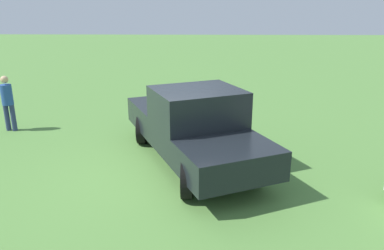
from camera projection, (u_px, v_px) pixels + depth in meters
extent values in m
plane|color=#54843D|center=(162.00, 171.00, 8.50)|extent=(80.00, 80.00, 0.00)
cylinder|color=black|center=(142.00, 129.00, 10.09)|extent=(0.81, 0.22, 0.81)
cylinder|color=black|center=(195.00, 122.00, 10.66)|extent=(0.81, 0.22, 0.81)
cylinder|color=black|center=(187.00, 178.00, 7.22)|extent=(0.81, 0.22, 0.81)
cylinder|color=black|center=(257.00, 165.00, 7.79)|extent=(0.81, 0.22, 0.81)
cube|color=black|center=(171.00, 114.00, 10.18)|extent=(2.63, 2.54, 0.64)
cube|color=black|center=(197.00, 119.00, 8.45)|extent=(2.25, 2.37, 1.40)
cube|color=slate|center=(197.00, 101.00, 8.31)|extent=(1.97, 2.14, 0.48)
cube|color=black|center=(217.00, 151.00, 7.68)|extent=(3.00, 2.71, 0.60)
cube|color=silver|center=(160.00, 114.00, 11.10)|extent=(0.84, 1.69, 0.16)
cylinder|color=navy|center=(13.00, 118.00, 11.08)|extent=(0.14, 0.14, 0.80)
cylinder|color=navy|center=(7.00, 118.00, 11.10)|extent=(0.14, 0.14, 0.80)
cylinder|color=#284C93|center=(7.00, 95.00, 10.87)|extent=(0.35, 0.35, 0.60)
sphere|color=#D8AD84|center=(4.00, 80.00, 10.74)|extent=(0.22, 0.22, 0.22)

